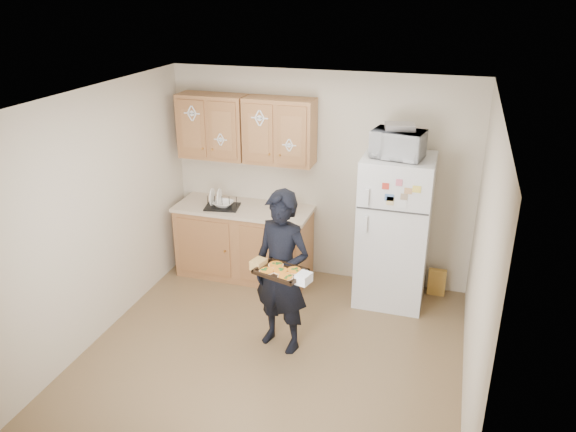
{
  "coord_description": "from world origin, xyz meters",
  "views": [
    {
      "loc": [
        1.5,
        -4.32,
        3.37
      ],
      "look_at": [
        0.03,
        0.45,
        1.3
      ],
      "focal_mm": 35.0,
      "sensor_mm": 36.0,
      "label": 1
    }
  ],
  "objects": [
    {
      "name": "base_cabinet",
      "position": [
        -0.85,
        1.48,
        0.43
      ],
      "size": [
        1.6,
        0.6,
        0.86
      ],
      "primitive_type": "cube",
      "color": "brown",
      "rests_on": "floor"
    },
    {
      "name": "ceiling",
      "position": [
        0.0,
        0.0,
        2.5
      ],
      "size": [
        3.6,
        3.6,
        0.0
      ],
      "primitive_type": "plane",
      "color": "silver",
      "rests_on": "wall_back"
    },
    {
      "name": "pizza_front_right",
      "position": [
        0.2,
        -0.19,
        1.0
      ],
      "size": [
        0.14,
        0.14,
        0.02
      ],
      "primitive_type": "cylinder",
      "color": "orange",
      "rests_on": "baking_tray"
    },
    {
      "name": "baking_tray",
      "position": [
        0.12,
        -0.09,
        0.98
      ],
      "size": [
        0.49,
        0.42,
        0.04
      ],
      "primitive_type": "cube",
      "rotation": [
        0.0,
        0.0,
        -0.28
      ],
      "color": "black",
      "rests_on": "person"
    },
    {
      "name": "floor",
      "position": [
        0.0,
        0.0,
        0.0
      ],
      "size": [
        3.6,
        3.6,
        0.0
      ],
      "primitive_type": "plane",
      "color": "brown",
      "rests_on": "ground"
    },
    {
      "name": "person",
      "position": [
        0.04,
        0.2,
        0.82
      ],
      "size": [
        0.68,
        0.54,
        1.64
      ],
      "primitive_type": "imported",
      "rotation": [
        0.0,
        0.0,
        -0.28
      ],
      "color": "black",
      "rests_on": "floor"
    },
    {
      "name": "wall_right",
      "position": [
        1.8,
        0.0,
        1.25
      ],
      "size": [
        0.04,
        3.6,
        2.5
      ],
      "primitive_type": "cube",
      "color": "beige",
      "rests_on": "floor"
    },
    {
      "name": "countertop",
      "position": [
        -0.85,
        1.48,
        0.88
      ],
      "size": [
        1.64,
        0.64,
        0.04
      ],
      "primitive_type": "cube",
      "color": "beige",
      "rests_on": "base_cabinet"
    },
    {
      "name": "wall_back",
      "position": [
        0.0,
        1.8,
        1.25
      ],
      "size": [
        3.6,
        0.04,
        2.5
      ],
      "primitive_type": "cube",
      "color": "beige",
      "rests_on": "floor"
    },
    {
      "name": "pizza_front_left",
      "position": [
        0.01,
        -0.13,
        1.0
      ],
      "size": [
        0.14,
        0.14,
        0.02
      ],
      "primitive_type": "cylinder",
      "color": "orange",
      "rests_on": "baking_tray"
    },
    {
      "name": "refrigerator",
      "position": [
        0.95,
        1.43,
        0.85
      ],
      "size": [
        0.75,
        0.7,
        1.7
      ],
      "primitive_type": "cube",
      "color": "white",
      "rests_on": "floor"
    },
    {
      "name": "wall_left",
      "position": [
        -1.8,
        0.0,
        1.25
      ],
      "size": [
        0.04,
        3.6,
        2.5
      ],
      "primitive_type": "cube",
      "color": "beige",
      "rests_on": "floor"
    },
    {
      "name": "dish_rack",
      "position": [
        -1.09,
        1.4,
        0.98
      ],
      "size": [
        0.44,
        0.36,
        0.16
      ],
      "primitive_type": "cube",
      "rotation": [
        0.0,
        0.0,
        0.17
      ],
      "color": "black",
      "rests_on": "countertop"
    },
    {
      "name": "upper_cab_left",
      "position": [
        -1.25,
        1.61,
        1.83
      ],
      "size": [
        0.8,
        0.33,
        0.75
      ],
      "primitive_type": "cube",
      "color": "brown",
      "rests_on": "wall_back"
    },
    {
      "name": "soap_bottle",
      "position": [
        -0.23,
        1.43,
        1.01
      ],
      "size": [
        0.11,
        0.11,
        0.21
      ],
      "primitive_type": "imported",
      "rotation": [
        0.0,
        0.0,
        0.18
      ],
      "color": "white",
      "rests_on": "countertop"
    },
    {
      "name": "cereal_box",
      "position": [
        1.47,
        1.67,
        0.16
      ],
      "size": [
        0.2,
        0.07,
        0.32
      ],
      "primitive_type": "cube",
      "color": "gold",
      "rests_on": "floor"
    },
    {
      "name": "bowl",
      "position": [
        -1.07,
        1.4,
        0.95
      ],
      "size": [
        0.24,
        0.24,
        0.06
      ],
      "primitive_type": "imported",
      "rotation": [
        0.0,
        0.0,
        -0.02
      ],
      "color": "white",
      "rests_on": "dish_rack"
    },
    {
      "name": "pizza_center",
      "position": [
        0.12,
        -0.09,
        1.0
      ],
      "size": [
        0.14,
        0.14,
        0.02
      ],
      "primitive_type": "cylinder",
      "color": "orange",
      "rests_on": "baking_tray"
    },
    {
      "name": "foil_pan",
      "position": [
        0.93,
        1.41,
        2.02
      ],
      "size": [
        0.34,
        0.27,
        0.06
      ],
      "primitive_type": "cube",
      "rotation": [
        0.0,
        0.0,
        0.2
      ],
      "color": "silver",
      "rests_on": "microwave"
    },
    {
      "name": "microwave",
      "position": [
        0.93,
        1.38,
        1.84
      ],
      "size": [
        0.57,
        0.44,
        0.29
      ],
      "primitive_type": "imported",
      "rotation": [
        0.0,
        0.0,
        -0.17
      ],
      "color": "white",
      "rests_on": "refrigerator"
    },
    {
      "name": "upper_cab_right",
      "position": [
        -0.43,
        1.61,
        1.83
      ],
      "size": [
        0.8,
        0.33,
        0.75
      ],
      "primitive_type": "cube",
      "color": "brown",
      "rests_on": "wall_back"
    },
    {
      "name": "wall_front",
      "position": [
        0.0,
        -1.8,
        1.25
      ],
      "size": [
        3.6,
        0.04,
        2.5
      ],
      "primitive_type": "cube",
      "color": "beige",
      "rests_on": "floor"
    },
    {
      "name": "pizza_back_right",
      "position": [
        0.24,
        -0.05,
        1.0
      ],
      "size": [
        0.14,
        0.14,
        0.02
      ],
      "primitive_type": "cylinder",
      "color": "orange",
      "rests_on": "baking_tray"
    },
    {
      "name": "pizza_back_left",
      "position": [
        0.05,
        0.01,
        1.0
      ],
      "size": [
        0.14,
        0.14,
        0.02
      ],
      "primitive_type": "cylinder",
      "color": "orange",
      "rests_on": "baking_tray"
    }
  ]
}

